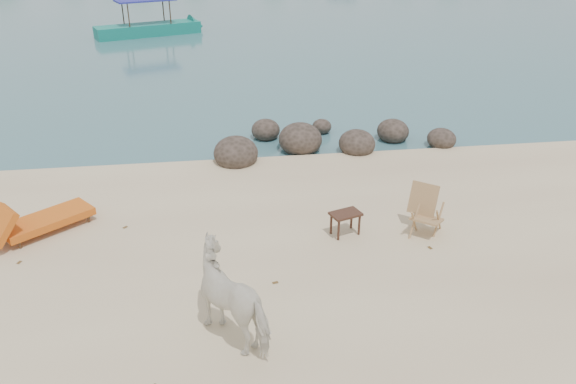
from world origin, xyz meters
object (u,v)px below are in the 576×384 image
(boulders, at_px, (314,142))
(cow, at_px, (237,297))
(lounge_chair, at_px, (47,217))
(deck_chair, at_px, (427,214))
(boat_near, at_px, (146,5))
(side_table, at_px, (345,225))

(boulders, bearing_deg, cow, -108.73)
(lounge_chair, bearing_deg, cow, -83.57)
(boulders, xyz_separation_m, cow, (-2.36, -6.97, 0.49))
(lounge_chair, height_order, deck_chair, deck_chair)
(deck_chair, bearing_deg, lounge_chair, -149.44)
(boulders, bearing_deg, deck_chair, -74.58)
(boulders, height_order, lounge_chair, same)
(boat_near, bearing_deg, lounge_chair, -111.35)
(cow, bearing_deg, deck_chair, 172.77)
(cow, relative_size, boat_near, 0.27)
(cow, bearing_deg, side_table, -170.25)
(cow, height_order, lounge_chair, cow)
(lounge_chair, bearing_deg, boat_near, 51.28)
(lounge_chair, relative_size, deck_chair, 2.31)
(boulders, relative_size, deck_chair, 7.08)
(side_table, xyz_separation_m, boat_near, (-5.37, 21.08, 1.20))
(boulders, relative_size, boat_near, 1.08)
(cow, height_order, boat_near, boat_near)
(side_table, bearing_deg, cow, -149.15)
(boulders, height_order, deck_chair, deck_chair)
(side_table, relative_size, lounge_chair, 0.27)
(side_table, height_order, lounge_chair, lounge_chair)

